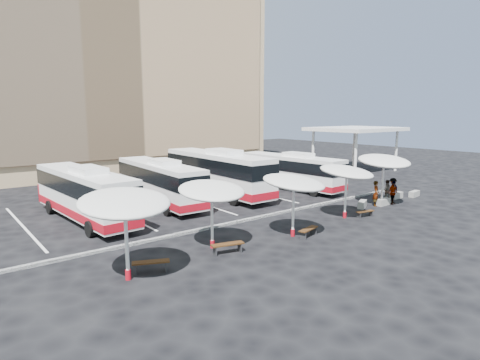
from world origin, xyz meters
TOP-DOWN VIEW (x-y plane):
  - ground at (0.00, 0.00)m, footprint 120.00×120.00m
  - sandstone_building at (0.00, 31.87)m, footprint 42.00×18.25m
  - service_canopy at (24.00, 10.00)m, footprint 10.00×8.00m
  - curb_divider at (0.00, 0.50)m, footprint 34.00×0.25m
  - bay_lines at (0.00, 8.00)m, footprint 24.15×12.00m
  - bus_0 at (-8.51, 7.15)m, footprint 3.16×11.47m
  - bus_1 at (-2.52, 8.42)m, footprint 2.94×11.15m
  - bus_2 at (2.90, 8.52)m, footprint 3.01×12.49m
  - bus_3 at (9.63, 6.56)m, footprint 3.13×10.86m
  - sunshade_0 at (-10.14, -3.55)m, footprint 4.00×4.05m
  - sunshade_1 at (-5.12, -2.43)m, footprint 3.70×3.74m
  - sunshade_2 at (-0.47, -3.64)m, footprint 4.56×4.58m
  - sunshade_3 at (5.16, -2.94)m, footprint 4.26×4.29m
  - sunshade_4 at (10.40, -2.35)m, footprint 4.96×4.98m
  - wood_bench_0 at (-9.03, -3.40)m, footprint 1.64×1.06m
  - wood_bench_1 at (-5.00, -3.58)m, footprint 1.71×0.84m
  - wood_bench_2 at (0.20, -4.21)m, footprint 1.59×0.76m
  - wood_bench_3 at (6.42, -3.63)m, footprint 1.38×0.60m
  - conc_bench_0 at (8.59, -1.90)m, footprint 1.38×0.94m
  - conc_bench_1 at (10.51, -2.45)m, footprint 1.34×0.47m
  - conc_bench_2 at (13.50, -1.75)m, footprint 1.32×0.47m
  - conc_bench_3 at (15.31, -2.27)m, footprint 1.30×0.55m
  - passenger_0 at (9.84, -2.19)m, footprint 0.82×0.75m
  - passenger_1 at (12.04, -1.73)m, footprint 1.03×1.02m
  - passenger_2 at (11.29, -2.69)m, footprint 1.05×0.44m
  - passenger_3 at (13.10, -1.60)m, footprint 1.19×0.80m

SIDE VIEW (x-z plane):
  - ground at x=0.00m, z-range 0.00..0.00m
  - bay_lines at x=0.00m, z-range 0.00..0.01m
  - curb_divider at x=0.00m, z-range 0.00..0.15m
  - conc_bench_3 at x=15.31m, z-range 0.00..0.47m
  - conc_bench_2 at x=13.50m, z-range 0.00..0.49m
  - conc_bench_0 at x=8.59m, z-range 0.00..0.49m
  - conc_bench_1 at x=10.51m, z-range 0.00..0.50m
  - wood_bench_3 at x=6.42m, z-range 0.11..0.52m
  - wood_bench_2 at x=0.20m, z-range 0.13..0.60m
  - wood_bench_0 at x=-9.03m, z-range 0.13..0.63m
  - wood_bench_1 at x=-5.00m, z-range 0.14..0.64m
  - passenger_1 at x=12.04m, z-range 0.00..1.67m
  - passenger_3 at x=13.10m, z-range 0.00..1.71m
  - passenger_2 at x=11.29m, z-range 0.00..1.80m
  - passenger_0 at x=9.84m, z-range 0.00..1.89m
  - bus_3 at x=9.63m, z-range 0.04..3.44m
  - bus_1 at x=-2.52m, z-range 0.04..3.55m
  - bus_0 at x=-8.51m, z-range 0.04..3.64m
  - bus_2 at x=2.90m, z-range 0.04..4.00m
  - sunshade_1 at x=-5.12m, z-range 1.23..4.77m
  - sunshade_2 at x=-0.47m, z-range 1.26..4.88m
  - sunshade_3 at x=5.16m, z-range 1.26..4.88m
  - sunshade_0 at x=-10.14m, z-range 1.35..5.21m
  - sunshade_4 at x=10.40m, z-range 1.37..5.30m
  - service_canopy at x=24.00m, z-range 2.27..7.47m
  - sandstone_building at x=0.00m, z-range -2.17..27.43m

